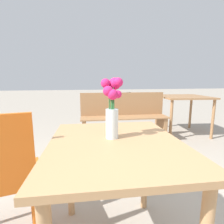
{
  "coord_description": "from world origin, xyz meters",
  "views": [
    {
      "loc": [
        -0.21,
        -0.89,
        1.05
      ],
      "look_at": [
        -0.01,
        0.06,
        0.88
      ],
      "focal_mm": 28.0,
      "sensor_mm": 36.0,
      "label": 1
    }
  ],
  "objects_px": {
    "cafe_chair": "(0,174)",
    "table_back": "(183,101)",
    "flower_vase": "(112,107)",
    "bench_near": "(124,116)",
    "table_front": "(116,161)",
    "bicycle": "(131,104)"
  },
  "relations": [
    {
      "from": "flower_vase",
      "to": "cafe_chair",
      "type": "xyz_separation_m",
      "value": [
        -0.65,
        0.11,
        -0.39
      ]
    },
    {
      "from": "cafe_chair",
      "to": "table_front",
      "type": "bearing_deg",
      "value": -14.54
    },
    {
      "from": "bench_near",
      "to": "table_back",
      "type": "relative_size",
      "value": 1.5
    },
    {
      "from": "table_front",
      "to": "table_back",
      "type": "bearing_deg",
      "value": 49.54
    },
    {
      "from": "cafe_chair",
      "to": "bicycle",
      "type": "distance_m",
      "value": 4.82
    },
    {
      "from": "cafe_chair",
      "to": "bench_near",
      "type": "height_order",
      "value": "cafe_chair"
    },
    {
      "from": "bench_near",
      "to": "cafe_chair",
      "type": "bearing_deg",
      "value": -124.64
    },
    {
      "from": "bicycle",
      "to": "flower_vase",
      "type": "bearing_deg",
      "value": -109.34
    },
    {
      "from": "cafe_chair",
      "to": "table_back",
      "type": "xyz_separation_m",
      "value": [
        2.53,
        2.02,
        0.14
      ]
    },
    {
      "from": "table_front",
      "to": "bench_near",
      "type": "relative_size",
      "value": 0.6
    },
    {
      "from": "flower_vase",
      "to": "table_back",
      "type": "xyz_separation_m",
      "value": [
        1.87,
        2.13,
        -0.25
      ]
    },
    {
      "from": "flower_vase",
      "to": "table_back",
      "type": "distance_m",
      "value": 2.85
    },
    {
      "from": "bench_near",
      "to": "table_back",
      "type": "bearing_deg",
      "value": 8.91
    },
    {
      "from": "flower_vase",
      "to": "bench_near",
      "type": "height_order",
      "value": "flower_vase"
    },
    {
      "from": "cafe_chair",
      "to": "table_back",
      "type": "bearing_deg",
      "value": 38.62
    },
    {
      "from": "table_front",
      "to": "bench_near",
      "type": "bearing_deg",
      "value": 73.27
    },
    {
      "from": "cafe_chair",
      "to": "flower_vase",
      "type": "bearing_deg",
      "value": -9.47
    },
    {
      "from": "bench_near",
      "to": "bicycle",
      "type": "relative_size",
      "value": 1.28
    },
    {
      "from": "flower_vase",
      "to": "cafe_chair",
      "type": "relative_size",
      "value": 0.39
    },
    {
      "from": "bench_near",
      "to": "bicycle",
      "type": "bearing_deg",
      "value": 69.2
    },
    {
      "from": "flower_vase",
      "to": "bicycle",
      "type": "height_order",
      "value": "flower_vase"
    },
    {
      "from": "table_back",
      "to": "cafe_chair",
      "type": "bearing_deg",
      "value": -141.38
    }
  ]
}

